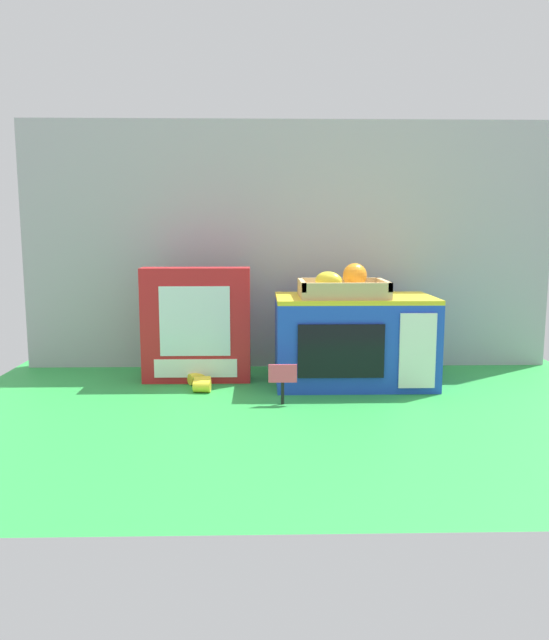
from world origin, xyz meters
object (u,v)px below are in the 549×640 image
(cookie_set_box, at_px, (196,325))
(loose_toy_banana, at_px, (200,382))
(toy_microwave, at_px, (354,340))
(food_groups_crate, at_px, (343,287))
(price_sign, at_px, (283,378))

(cookie_set_box, xyz_separation_m, loose_toy_banana, (0.02, -0.08, -0.14))
(loose_toy_banana, bearing_deg, toy_microwave, 5.58)
(toy_microwave, xyz_separation_m, food_groups_crate, (-0.03, -0.01, 0.15))
(food_groups_crate, bearing_deg, price_sign, -132.16)
(price_sign, height_order, loose_toy_banana, price_sign)
(food_groups_crate, xyz_separation_m, cookie_set_box, (-0.40, 0.05, -0.11))
(cookie_set_box, bearing_deg, loose_toy_banana, -78.70)
(cookie_set_box, bearing_deg, food_groups_crate, -7.15)
(cookie_set_box, distance_m, loose_toy_banana, 0.17)
(toy_microwave, relative_size, loose_toy_banana, 3.34)
(toy_microwave, distance_m, loose_toy_banana, 0.44)
(toy_microwave, height_order, cookie_set_box, cookie_set_box)
(food_groups_crate, height_order, cookie_set_box, food_groups_crate)
(toy_microwave, relative_size, cookie_set_box, 1.34)
(toy_microwave, bearing_deg, cookie_set_box, 174.73)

